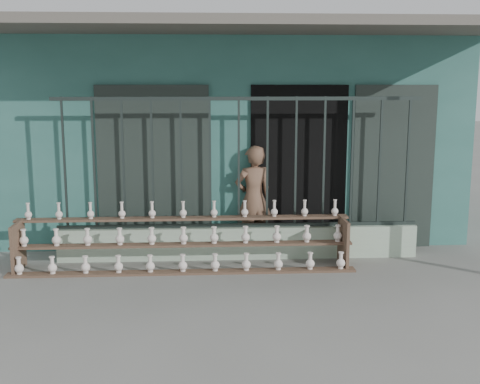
{
  "coord_description": "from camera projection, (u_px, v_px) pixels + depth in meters",
  "views": [
    {
      "loc": [
        -0.44,
        -6.83,
        2.45
      ],
      "look_at": [
        0.0,
        1.0,
        1.0
      ],
      "focal_mm": 45.0,
      "sensor_mm": 36.0,
      "label": 1
    }
  ],
  "objects": [
    {
      "name": "security_fence",
      "position": [
        239.0,
        163.0,
        8.21
      ],
      "size": [
        5.0,
        0.04,
        1.8
      ],
      "color": "#283330",
      "rests_on": "parapet_wall"
    },
    {
      "name": "shelf_rack",
      "position": [
        183.0,
        242.0,
        7.94
      ],
      "size": [
        4.5,
        0.68,
        0.85
      ],
      "color": "brown",
      "rests_on": "ground"
    },
    {
      "name": "parapet_wall",
      "position": [
        239.0,
        242.0,
        8.41
      ],
      "size": [
        5.0,
        0.2,
        0.45
      ],
      "primitive_type": "cube",
      "color": "#AAC6A9",
      "rests_on": "ground"
    },
    {
      "name": "elderly_woman",
      "position": [
        254.0,
        199.0,
        8.71
      ],
      "size": [
        0.65,
        0.51,
        1.55
      ],
      "primitive_type": "imported",
      "rotation": [
        0.0,
        0.0,
        3.43
      ],
      "color": "brown",
      "rests_on": "ground"
    },
    {
      "name": "workshop_building",
      "position": [
        230.0,
        127.0,
        11.04
      ],
      "size": [
        7.4,
        6.6,
        3.21
      ],
      "color": "#30675E",
      "rests_on": "ground"
    },
    {
      "name": "ground",
      "position": [
        245.0,
        289.0,
        7.18
      ],
      "size": [
        60.0,
        60.0,
        0.0
      ],
      "primitive_type": "plane",
      "color": "slate"
    }
  ]
}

